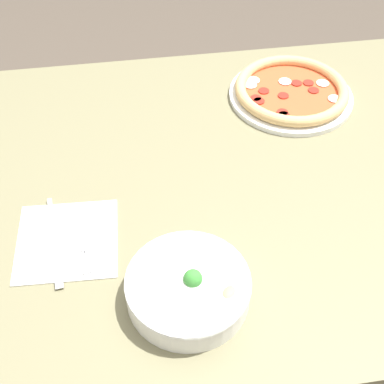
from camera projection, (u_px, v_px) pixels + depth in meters
name	position (u px, v px, depth m)	size (l,w,h in m)	color
ground_plane	(228.00, 349.00, 1.68)	(8.00, 8.00, 0.00)	#4C4238
dining_table	(242.00, 208.00, 1.20)	(1.24, 0.93, 0.77)	#706B4C
pizza	(291.00, 92.00, 1.29)	(0.30, 0.30, 0.04)	white
bowl	(188.00, 288.00, 0.89)	(0.21, 0.21, 0.07)	white
napkin	(67.00, 240.00, 1.00)	(0.19, 0.19, 0.00)	white
fork	(82.00, 237.00, 1.00)	(0.03, 0.17, 0.00)	silver
knife	(54.00, 237.00, 1.00)	(0.04, 0.22, 0.01)	silver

